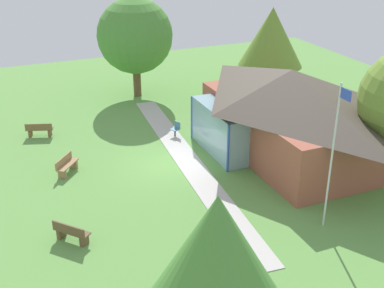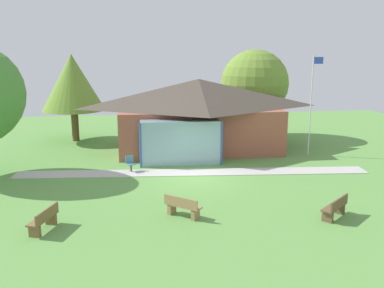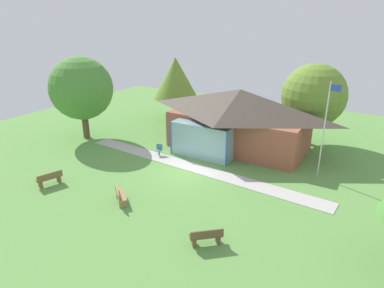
{
  "view_description": "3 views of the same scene",
  "coord_description": "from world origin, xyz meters",
  "px_view_note": "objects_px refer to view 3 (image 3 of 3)",
  "views": [
    {
      "loc": [
        21.3,
        -7.83,
        11.59
      ],
      "look_at": [
        -0.07,
        1.21,
        0.9
      ],
      "focal_mm": 46.8,
      "sensor_mm": 36.0,
      "label": 1
    },
    {
      "loc": [
        -2.75,
        -20.33,
        6.35
      ],
      "look_at": [
        0.23,
        2.92,
        1.11
      ],
      "focal_mm": 39.48,
      "sensor_mm": 36.0,
      "label": 2
    },
    {
      "loc": [
        10.41,
        -16.83,
        9.5
      ],
      "look_at": [
        -0.38,
        1.45,
        1.48
      ],
      "focal_mm": 31.18,
      "sensor_mm": 36.0,
      "label": 3
    }
  ],
  "objects_px": {
    "flagpole": "(325,127)",
    "tree_behind_pavilion_left": "(176,78)",
    "pavilion": "(238,118)",
    "tree_behind_pavilion_right": "(314,96)",
    "bench_front_right": "(206,237)",
    "patio_chair_west": "(159,150)",
    "tree_west_hedge": "(81,88)",
    "bench_front_left": "(50,179)",
    "bench_front_center": "(120,196)"
  },
  "relations": [
    {
      "from": "pavilion",
      "to": "bench_front_center",
      "type": "relative_size",
      "value": 7.66
    },
    {
      "from": "bench_front_right",
      "to": "bench_front_center",
      "type": "height_order",
      "value": "same"
    },
    {
      "from": "bench_front_left",
      "to": "patio_chair_west",
      "type": "xyz_separation_m",
      "value": [
        2.96,
        7.18,
        0.01
      ]
    },
    {
      "from": "pavilion",
      "to": "bench_front_center",
      "type": "bearing_deg",
      "value": -101.04
    },
    {
      "from": "pavilion",
      "to": "bench_front_left",
      "type": "height_order",
      "value": "pavilion"
    },
    {
      "from": "bench_front_right",
      "to": "patio_chair_west",
      "type": "height_order",
      "value": "patio_chair_west"
    },
    {
      "from": "flagpole",
      "to": "tree_behind_pavilion_right",
      "type": "xyz_separation_m",
      "value": [
        -1.93,
        5.78,
        0.6
      ]
    },
    {
      "from": "flagpole",
      "to": "bench_front_right",
      "type": "bearing_deg",
      "value": -106.78
    },
    {
      "from": "bench_front_left",
      "to": "bench_front_right",
      "type": "bearing_deg",
      "value": -72.65
    },
    {
      "from": "bench_front_right",
      "to": "bench_front_left",
      "type": "bearing_deg",
      "value": 137.46
    },
    {
      "from": "pavilion",
      "to": "tree_behind_pavilion_left",
      "type": "xyz_separation_m",
      "value": [
        -8.23,
        4.01,
        1.75
      ]
    },
    {
      "from": "bench_front_center",
      "to": "patio_chair_west",
      "type": "xyz_separation_m",
      "value": [
        -2.09,
        6.54,
        0.01
      ]
    },
    {
      "from": "pavilion",
      "to": "flagpole",
      "type": "relative_size",
      "value": 1.81
    },
    {
      "from": "flagpole",
      "to": "tree_west_hedge",
      "type": "bearing_deg",
      "value": -173.28
    },
    {
      "from": "tree_behind_pavilion_left",
      "to": "bench_front_right",
      "type": "bearing_deg",
      "value": -53.09
    },
    {
      "from": "patio_chair_west",
      "to": "tree_west_hedge",
      "type": "xyz_separation_m",
      "value": [
        -7.63,
        0.1,
        3.78
      ]
    },
    {
      "from": "bench_front_left",
      "to": "bench_front_right",
      "type": "xyz_separation_m",
      "value": [
        10.88,
        -0.22,
        0.0
      ]
    },
    {
      "from": "flagpole",
      "to": "tree_behind_pavilion_left",
      "type": "distance_m",
      "value": 16.08
    },
    {
      "from": "bench_front_center",
      "to": "tree_behind_pavilion_right",
      "type": "distance_m",
      "value": 16.49
    },
    {
      "from": "pavilion",
      "to": "bench_front_left",
      "type": "distance_m",
      "value": 13.82
    },
    {
      "from": "flagpole",
      "to": "patio_chair_west",
      "type": "distance_m",
      "value": 11.45
    },
    {
      "from": "bench_front_left",
      "to": "patio_chair_west",
      "type": "bearing_deg",
      "value": -3.92
    },
    {
      "from": "bench_front_left",
      "to": "bench_front_center",
      "type": "relative_size",
      "value": 1.09
    },
    {
      "from": "flagpole",
      "to": "tree_west_hedge",
      "type": "xyz_separation_m",
      "value": [
        -18.46,
        -2.18,
        0.85
      ]
    },
    {
      "from": "flagpole",
      "to": "bench_front_center",
      "type": "bearing_deg",
      "value": -134.75
    },
    {
      "from": "tree_west_hedge",
      "to": "patio_chair_west",
      "type": "bearing_deg",
      "value": -0.72
    },
    {
      "from": "patio_chair_west",
      "to": "tree_behind_pavilion_right",
      "type": "bearing_deg",
      "value": -161.48
    },
    {
      "from": "tree_west_hedge",
      "to": "tree_behind_pavilion_left",
      "type": "bearing_deg",
      "value": 66.5
    },
    {
      "from": "bench_front_right",
      "to": "tree_behind_pavilion_left",
      "type": "relative_size",
      "value": 0.23
    },
    {
      "from": "patio_chair_west",
      "to": "tree_behind_pavilion_left",
      "type": "relative_size",
      "value": 0.14
    },
    {
      "from": "bench_front_left",
      "to": "tree_behind_pavilion_left",
      "type": "distance_m",
      "value": 16.1
    },
    {
      "from": "flagpole",
      "to": "tree_behind_pavilion_left",
      "type": "xyz_separation_m",
      "value": [
        -14.82,
        6.18,
        0.78
      ]
    },
    {
      "from": "bench_front_left",
      "to": "tree_behind_pavilion_left",
      "type": "xyz_separation_m",
      "value": [
        -1.03,
        15.63,
        3.72
      ]
    },
    {
      "from": "bench_front_right",
      "to": "patio_chair_west",
      "type": "distance_m",
      "value": 10.84
    },
    {
      "from": "bench_front_left",
      "to": "tree_behind_pavilion_right",
      "type": "relative_size",
      "value": 0.24
    },
    {
      "from": "bench_front_right",
      "to": "tree_behind_pavilion_right",
      "type": "bearing_deg",
      "value": 44.97
    },
    {
      "from": "pavilion",
      "to": "tree_behind_pavilion_right",
      "type": "height_order",
      "value": "tree_behind_pavilion_right"
    },
    {
      "from": "pavilion",
      "to": "tree_behind_pavilion_left",
      "type": "relative_size",
      "value": 1.81
    },
    {
      "from": "patio_chair_west",
      "to": "tree_west_hedge",
      "type": "bearing_deg",
      "value": -24.3
    },
    {
      "from": "tree_behind_pavilion_left",
      "to": "bench_front_center",
      "type": "bearing_deg",
      "value": -67.91
    },
    {
      "from": "patio_chair_west",
      "to": "bench_front_right",
      "type": "bearing_deg",
      "value": 113.34
    },
    {
      "from": "pavilion",
      "to": "flagpole",
      "type": "bearing_deg",
      "value": -18.26
    },
    {
      "from": "pavilion",
      "to": "bench_front_center",
      "type": "distance_m",
      "value": 11.37
    },
    {
      "from": "bench_front_left",
      "to": "bench_front_center",
      "type": "xyz_separation_m",
      "value": [
        5.06,
        0.63,
        0.0
      ]
    },
    {
      "from": "bench_front_right",
      "to": "tree_west_hedge",
      "type": "relative_size",
      "value": 0.21
    },
    {
      "from": "pavilion",
      "to": "tree_behind_pavilion_right",
      "type": "distance_m",
      "value": 6.1
    },
    {
      "from": "bench_front_right",
      "to": "bench_front_center",
      "type": "bearing_deg",
      "value": 130.26
    },
    {
      "from": "pavilion",
      "to": "bench_front_left",
      "type": "relative_size",
      "value": 7.05
    },
    {
      "from": "bench_front_center",
      "to": "tree_behind_pavilion_left",
      "type": "distance_m",
      "value": 16.61
    },
    {
      "from": "bench_front_center",
      "to": "pavilion",
      "type": "bearing_deg",
      "value": 118.38
    }
  ]
}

